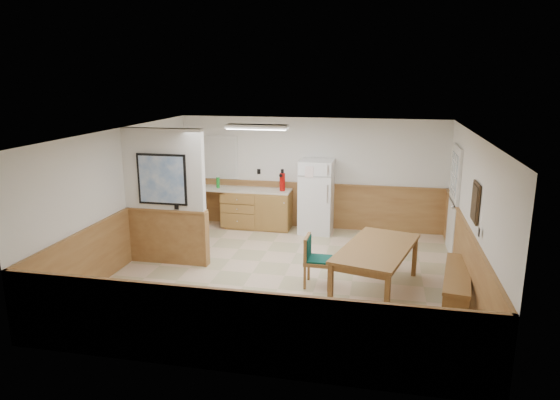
% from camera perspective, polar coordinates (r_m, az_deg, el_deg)
% --- Properties ---
extents(ground, '(6.00, 6.00, 0.00)m').
position_cam_1_polar(ground, '(8.80, 0.53, -8.64)').
color(ground, beige).
rests_on(ground, ground).
extents(ceiling, '(6.00, 6.00, 0.02)m').
position_cam_1_polar(ceiling, '(8.17, 0.57, 7.76)').
color(ceiling, silver).
rests_on(ceiling, back_wall).
extents(back_wall, '(6.00, 0.02, 2.50)m').
position_cam_1_polar(back_wall, '(11.28, 3.51, 3.05)').
color(back_wall, white).
rests_on(back_wall, ground).
extents(right_wall, '(0.02, 6.00, 2.50)m').
position_cam_1_polar(right_wall, '(8.37, 21.14, -1.75)').
color(right_wall, white).
rests_on(right_wall, ground).
extents(left_wall, '(0.02, 6.00, 2.50)m').
position_cam_1_polar(left_wall, '(9.43, -17.63, 0.23)').
color(left_wall, white).
rests_on(left_wall, ground).
extents(wainscot_back, '(6.00, 0.04, 1.00)m').
position_cam_1_polar(wainscot_back, '(11.43, 3.44, -0.67)').
color(wainscot_back, '#A47941').
rests_on(wainscot_back, ground).
extents(wainscot_right, '(0.04, 6.00, 1.00)m').
position_cam_1_polar(wainscot_right, '(8.59, 20.57, -6.57)').
color(wainscot_right, '#A47941').
rests_on(wainscot_right, ground).
extents(wainscot_left, '(0.04, 6.00, 1.00)m').
position_cam_1_polar(wainscot_left, '(9.62, -17.20, -4.12)').
color(wainscot_left, '#A47941').
rests_on(wainscot_left, ground).
extents(partition_wall, '(1.50, 0.20, 2.50)m').
position_cam_1_polar(partition_wall, '(9.27, -12.99, 0.19)').
color(partition_wall, white).
rests_on(partition_wall, ground).
extents(kitchen_counter, '(2.20, 0.61, 1.00)m').
position_cam_1_polar(kitchen_counter, '(11.39, -2.81, -0.91)').
color(kitchen_counter, olive).
rests_on(kitchen_counter, ground).
extents(exterior_door, '(0.07, 1.02, 2.15)m').
position_cam_1_polar(exterior_door, '(10.24, 19.22, 0.01)').
color(exterior_door, silver).
rests_on(exterior_door, ground).
extents(kitchen_window, '(0.80, 0.04, 1.00)m').
position_cam_1_polar(kitchen_window, '(11.69, -6.76, 4.85)').
color(kitchen_window, silver).
rests_on(kitchen_window, back_wall).
extents(wall_painting, '(0.04, 0.50, 0.60)m').
position_cam_1_polar(wall_painting, '(8.01, 21.41, -0.25)').
color(wall_painting, '#362615').
rests_on(wall_painting, right_wall).
extents(fluorescent_fixture, '(1.20, 0.30, 0.09)m').
position_cam_1_polar(fluorescent_fixture, '(9.61, -2.65, 8.36)').
color(fluorescent_fixture, silver).
rests_on(fluorescent_fixture, ceiling).
extents(refrigerator, '(0.73, 0.73, 1.62)m').
position_cam_1_polar(refrigerator, '(10.99, 4.17, 0.39)').
color(refrigerator, white).
rests_on(refrigerator, ground).
extents(dining_table, '(1.44, 2.13, 0.75)m').
position_cam_1_polar(dining_table, '(8.13, 10.99, -5.86)').
color(dining_table, olive).
rests_on(dining_table, ground).
extents(dining_bench, '(0.64, 1.78, 0.45)m').
position_cam_1_polar(dining_bench, '(8.27, 19.61, -8.42)').
color(dining_bench, olive).
rests_on(dining_bench, ground).
extents(dining_chair, '(0.63, 0.46, 0.85)m').
position_cam_1_polar(dining_chair, '(8.27, 3.84, -6.49)').
color(dining_chair, olive).
rests_on(dining_chair, ground).
extents(fire_extinguisher, '(0.16, 0.16, 0.49)m').
position_cam_1_polar(fire_extinguisher, '(11.08, 0.27, 2.15)').
color(fire_extinguisher, '#A80B08').
rests_on(fire_extinguisher, kitchen_counter).
extents(soap_bottle, '(0.08, 0.08, 0.25)m').
position_cam_1_polar(soap_bottle, '(11.47, -7.10, 1.99)').
color(soap_bottle, green).
rests_on(soap_bottle, kitchen_counter).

